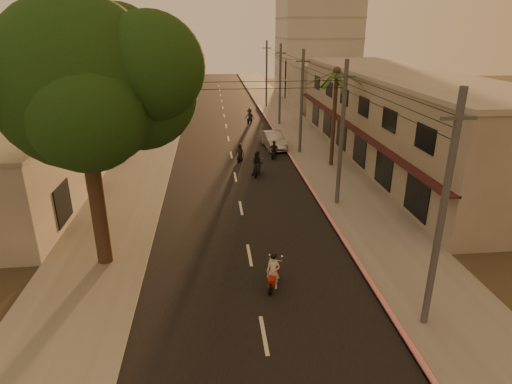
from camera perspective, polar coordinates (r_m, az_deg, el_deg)
ground at (r=19.98m, az=-0.36°, el=-11.25°), size 160.00×160.00×0.00m
road at (r=38.34m, az=-3.31°, el=4.94°), size 10.00×140.00×0.02m
sidewalk_right at (r=39.37m, az=7.70°, el=5.29°), size 5.00×140.00×0.12m
sidewalk_left at (r=38.74m, az=-14.49°, el=4.54°), size 5.00×140.00×0.12m
curb_stripe at (r=34.18m, az=5.70°, el=2.99°), size 0.20×60.00×0.20m
shophouse_row at (r=38.77m, az=18.12°, el=9.66°), size 8.80×34.20×7.30m
left_building at (r=34.15m, az=-27.09°, el=5.10°), size 8.20×24.20×5.20m
distant_tower at (r=74.96m, az=8.33°, el=23.50°), size 12.10×12.10×28.00m
broadleaf_tree at (r=19.70m, az=-21.16°, el=13.29°), size 9.60×8.70×12.10m
palm_tree at (r=34.35m, az=10.71°, el=14.88°), size 5.00×5.00×8.20m
utility_poles at (r=37.84m, az=6.22°, el=14.73°), size 1.20×48.26×9.00m
filler_right at (r=64.20m, az=8.42°, el=14.07°), size 8.00×14.00×6.00m
filler_left_near at (r=52.96m, az=-19.75°, el=10.72°), size 8.00×14.00×4.40m
filler_left_far at (r=70.26m, az=-16.62°, el=14.45°), size 8.00×14.00×7.00m
scooter_red at (r=18.87m, az=2.32°, el=-10.63°), size 0.93×1.70×1.73m
scooter_mid_a at (r=32.66m, az=0.18°, el=3.70°), size 1.26×1.97×1.98m
scooter_mid_b at (r=37.20m, az=2.41°, el=5.58°), size 1.11×1.54×1.57m
scooter_far_a at (r=36.31m, az=-2.17°, el=5.19°), size 0.93×1.58×1.57m
scooter_far_b at (r=51.02m, az=-0.85°, el=10.04°), size 1.56×1.79×1.85m
parked_car at (r=40.43m, az=2.36°, el=6.93°), size 2.52×5.00×1.54m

